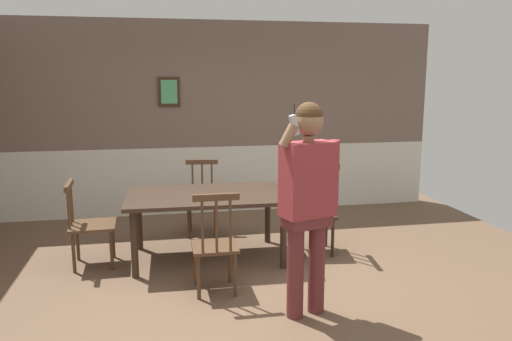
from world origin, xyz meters
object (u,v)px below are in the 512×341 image
object	(u,v)px
chair_near_window	(317,210)
person_figure	(308,193)
dining_table	(207,201)
chair_by_doorway	(215,245)
chair_opposite_corner	(202,198)
chair_at_table_head	(89,224)

from	to	relation	value
chair_near_window	person_figure	distance (m)	1.67
chair_near_window	person_figure	world-z (taller)	person_figure
dining_table	chair_by_doorway	xyz separation A→B (m)	(-0.02, -0.92, -0.19)
person_figure	chair_opposite_corner	bearing A→B (deg)	-91.68
chair_by_doorway	dining_table	bearing A→B (deg)	88.60
chair_by_doorway	person_figure	size ratio (longest dim) A/B	0.55
dining_table	chair_near_window	bearing A→B (deg)	-1.55
dining_table	chair_near_window	size ratio (longest dim) A/B	1.65
chair_by_doorway	person_figure	distance (m)	1.09
chair_opposite_corner	dining_table	bearing A→B (deg)	95.57
chair_by_doorway	chair_opposite_corner	size ratio (longest dim) A/B	1.04
dining_table	chair_by_doorway	size ratio (longest dim) A/B	1.78
dining_table	person_figure	xyz separation A→B (m)	(0.68, -1.50, 0.39)
dining_table	chair_by_doorway	world-z (taller)	chair_by_doorway
chair_by_doorway	chair_at_table_head	world-z (taller)	chair_by_doorway
chair_by_doorway	chair_opposite_corner	distance (m)	1.84
dining_table	chair_by_doorway	distance (m)	0.94
person_figure	chair_near_window	bearing A→B (deg)	-127.96
chair_near_window	chair_opposite_corner	size ratio (longest dim) A/B	1.13
dining_table	chair_near_window	xyz separation A→B (m)	(1.25, -0.03, -0.16)
dining_table	person_figure	size ratio (longest dim) A/B	0.97
dining_table	person_figure	bearing A→B (deg)	-65.53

